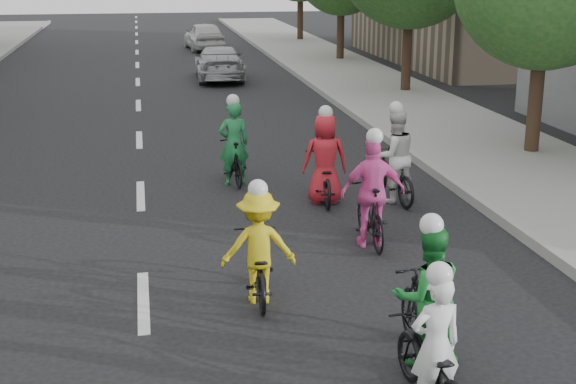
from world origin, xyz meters
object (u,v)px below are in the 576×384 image
object	(u,v)px
cyclist_6	(258,256)
follow_car_lead	(219,63)
cyclist_5	(426,307)
follow_car_trail	(204,36)
cyclist_2	(393,166)
cyclist_3	(234,153)
cyclist_0	(324,169)
cyclist_4	(432,361)
cyclist_1	(372,202)

from	to	relation	value
cyclist_6	follow_car_lead	xyz separation A→B (m)	(1.52, 20.26, 0.02)
cyclist_5	follow_car_trail	xyz separation A→B (m)	(0.25, 32.70, 0.03)
cyclist_2	cyclist_3	bearing A→B (deg)	-38.79
cyclist_6	cyclist_2	bearing A→B (deg)	-124.19
cyclist_0	cyclist_6	xyz separation A→B (m)	(-1.85, -4.19, -0.03)
follow_car_lead	cyclist_4	bearing A→B (deg)	91.77
cyclist_2	cyclist_4	size ratio (longest dim) A/B	1.13
cyclist_1	follow_car_trail	bearing A→B (deg)	-87.64
cyclist_4	follow_car_trail	world-z (taller)	cyclist_4
cyclist_3	cyclist_6	size ratio (longest dim) A/B	1.10
cyclist_1	cyclist_2	distance (m)	2.49
cyclist_4	cyclist_5	world-z (taller)	cyclist_5
cyclist_5	cyclist_2	bearing A→B (deg)	-101.77
cyclist_1	cyclist_5	size ratio (longest dim) A/B	1.07
cyclist_1	follow_car_lead	bearing A→B (deg)	-86.46
cyclist_0	follow_car_trail	size ratio (longest dim) A/B	0.45
follow_car_trail	cyclist_2	bearing A→B (deg)	88.03
cyclist_3	cyclist_5	distance (m)	7.86
cyclist_5	cyclist_1	bearing A→B (deg)	-94.73
cyclist_2	cyclist_5	xyz separation A→B (m)	(-1.56, -6.07, -0.01)
cyclist_1	cyclist_4	distance (m)	4.80
cyclist_5	cyclist_4	bearing A→B (deg)	76.91
cyclist_3	cyclist_6	distance (m)	5.75
cyclist_1	cyclist_6	bearing A→B (deg)	42.82
cyclist_2	cyclist_6	bearing A→B (deg)	45.09
cyclist_0	cyclist_2	xyz separation A→B (m)	(1.27, -0.16, 0.04)
cyclist_0	follow_car_trail	world-z (taller)	cyclist_0
cyclist_3	cyclist_5	world-z (taller)	cyclist_3
cyclist_1	cyclist_3	xyz separation A→B (m)	(-1.70, 3.95, -0.06)
cyclist_4	follow_car_lead	size ratio (longest dim) A/B	0.39
cyclist_1	follow_car_trail	world-z (taller)	cyclist_1
cyclist_0	cyclist_4	size ratio (longest dim) A/B	1.09
cyclist_1	cyclist_2	bearing A→B (deg)	-113.42
cyclist_4	follow_car_lead	xyz separation A→B (m)	(0.21, 23.22, 0.11)
cyclist_4	follow_car_lead	world-z (taller)	cyclist_4
cyclist_4	follow_car_trail	size ratio (longest dim) A/B	0.41
cyclist_2	cyclist_3	world-z (taller)	cyclist_2
cyclist_1	follow_car_trail	xyz separation A→B (m)	(-0.24, 28.88, -0.00)
cyclist_5	follow_car_trail	distance (m)	32.70
cyclist_4	cyclist_2	bearing A→B (deg)	-109.63
cyclist_2	cyclist_0	bearing A→B (deg)	-14.18
cyclist_0	cyclist_3	distance (m)	2.15
cyclist_2	follow_car_lead	xyz separation A→B (m)	(-1.60, 16.23, -0.04)
cyclist_2	follow_car_lead	world-z (taller)	cyclist_2
cyclist_1	cyclist_3	bearing A→B (deg)	-64.84
cyclist_0	follow_car_lead	distance (m)	16.07
cyclist_1	follow_car_lead	xyz separation A→B (m)	(-0.54, 18.48, -0.07)
cyclist_5	follow_car_lead	size ratio (longest dim) A/B	0.41
cyclist_5	follow_car_lead	world-z (taller)	cyclist_5
cyclist_4	cyclist_6	size ratio (longest dim) A/B	1.00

